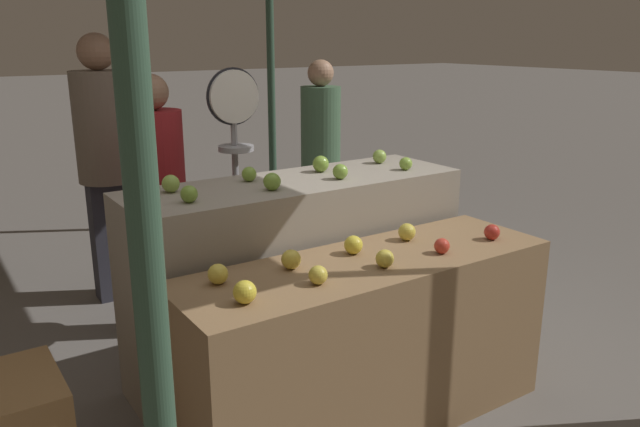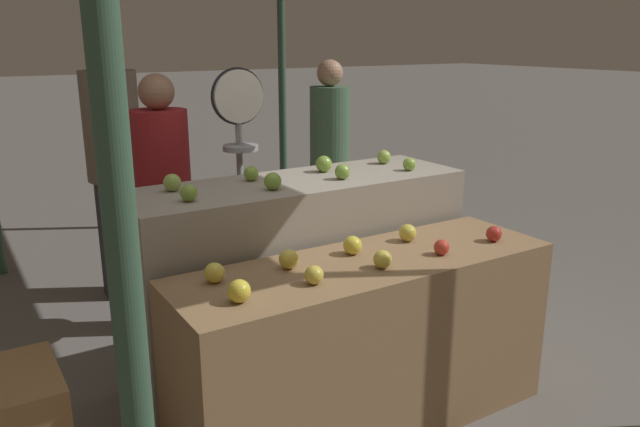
# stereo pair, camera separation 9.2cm
# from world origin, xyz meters

# --- Properties ---
(ground_plane) EXTENTS (60.00, 60.00, 0.00)m
(ground_plane) POSITION_xyz_m (0.00, 0.00, 0.00)
(ground_plane) COLOR #66605B
(display_counter_front) EXTENTS (1.76, 0.55, 0.80)m
(display_counter_front) POSITION_xyz_m (0.00, 0.00, 0.40)
(display_counter_front) COLOR olive
(display_counter_front) RESTS_ON ground_plane
(display_counter_back) EXTENTS (1.76, 0.55, 1.05)m
(display_counter_back) POSITION_xyz_m (0.00, 0.60, 0.52)
(display_counter_back) COLOR gray
(display_counter_back) RESTS_ON ground_plane
(apple_front_0) EXTENTS (0.09, 0.09, 0.09)m
(apple_front_0) POSITION_xyz_m (-0.66, -0.11, 0.85)
(apple_front_0) COLOR gold
(apple_front_0) RESTS_ON display_counter_front
(apple_front_1) EXTENTS (0.08, 0.08, 0.08)m
(apple_front_1) POSITION_xyz_m (-0.34, -0.10, 0.84)
(apple_front_1) COLOR gold
(apple_front_1) RESTS_ON display_counter_front
(apple_front_2) EXTENTS (0.08, 0.08, 0.08)m
(apple_front_2) POSITION_xyz_m (-0.00, -0.11, 0.84)
(apple_front_2) COLOR gold
(apple_front_2) RESTS_ON display_counter_front
(apple_front_3) EXTENTS (0.07, 0.07, 0.07)m
(apple_front_3) POSITION_xyz_m (0.33, -0.11, 0.84)
(apple_front_3) COLOR red
(apple_front_3) RESTS_ON display_counter_front
(apple_front_4) EXTENTS (0.08, 0.08, 0.08)m
(apple_front_4) POSITION_xyz_m (0.67, -0.10, 0.84)
(apple_front_4) COLOR #B72D23
(apple_front_4) RESTS_ON display_counter_front
(apple_front_5) EXTENTS (0.08, 0.08, 0.08)m
(apple_front_5) POSITION_xyz_m (-0.66, 0.12, 0.84)
(apple_front_5) COLOR yellow
(apple_front_5) RESTS_ON display_counter_front
(apple_front_6) EXTENTS (0.08, 0.08, 0.08)m
(apple_front_6) POSITION_xyz_m (-0.34, 0.10, 0.85)
(apple_front_6) COLOR yellow
(apple_front_6) RESTS_ON display_counter_front
(apple_front_7) EXTENTS (0.08, 0.08, 0.08)m
(apple_front_7) POSITION_xyz_m (-0.01, 0.11, 0.85)
(apple_front_7) COLOR gold
(apple_front_7) RESTS_ON display_counter_front
(apple_front_8) EXTENTS (0.08, 0.08, 0.08)m
(apple_front_8) POSITION_xyz_m (0.32, 0.12, 0.85)
(apple_front_8) COLOR gold
(apple_front_8) RESTS_ON display_counter_front
(apple_back_0) EXTENTS (0.08, 0.08, 0.08)m
(apple_back_0) POSITION_xyz_m (-0.61, 0.49, 1.09)
(apple_back_0) COLOR #7AA338
(apple_back_0) RESTS_ON display_counter_back
(apple_back_1) EXTENTS (0.08, 0.08, 0.08)m
(apple_back_1) POSITION_xyz_m (-0.20, 0.48, 1.09)
(apple_back_1) COLOR #7AA338
(apple_back_1) RESTS_ON display_counter_back
(apple_back_2) EXTENTS (0.08, 0.08, 0.08)m
(apple_back_2) POSITION_xyz_m (0.20, 0.50, 1.09)
(apple_back_2) COLOR #7AA338
(apple_back_2) RESTS_ON display_counter_back
(apple_back_3) EXTENTS (0.07, 0.07, 0.07)m
(apple_back_3) POSITION_xyz_m (0.63, 0.49, 1.08)
(apple_back_3) COLOR #84AD3D
(apple_back_3) RESTS_ON display_counter_back
(apple_back_4) EXTENTS (0.08, 0.08, 0.08)m
(apple_back_4) POSITION_xyz_m (-0.61, 0.71, 1.09)
(apple_back_4) COLOR #8EB247
(apple_back_4) RESTS_ON display_counter_back
(apple_back_5) EXTENTS (0.07, 0.07, 0.07)m
(apple_back_5) POSITION_xyz_m (-0.21, 0.71, 1.08)
(apple_back_5) COLOR #7AA338
(apple_back_5) RESTS_ON display_counter_back
(apple_back_6) EXTENTS (0.09, 0.09, 0.09)m
(apple_back_6) POSITION_xyz_m (0.22, 0.70, 1.09)
(apple_back_6) COLOR #7AA338
(apple_back_6) RESTS_ON display_counter_back
(apple_back_7) EXTENTS (0.08, 0.08, 0.08)m
(apple_back_7) POSITION_xyz_m (0.63, 0.71, 1.09)
(apple_back_7) COLOR #8EB247
(apple_back_7) RESTS_ON display_counter_back
(produce_scale) EXTENTS (0.31, 0.20, 1.58)m
(produce_scale) POSITION_xyz_m (-0.07, 1.14, 1.17)
(produce_scale) COLOR #99999E
(produce_scale) RESTS_ON ground_plane
(person_vendor_at_scale) EXTENTS (0.39, 0.39, 1.55)m
(person_vendor_at_scale) POSITION_xyz_m (-0.43, 1.45, 0.89)
(person_vendor_at_scale) COLOR #2D2D38
(person_vendor_at_scale) RESTS_ON ground_plane
(person_customer_left) EXTENTS (0.36, 0.36, 1.57)m
(person_customer_left) POSITION_xyz_m (1.17, 2.13, 0.91)
(person_customer_left) COLOR #2D2D38
(person_customer_left) RESTS_ON ground_plane
(person_customer_right) EXTENTS (0.37, 0.37, 1.77)m
(person_customer_right) POSITION_xyz_m (-0.53, 2.13, 1.03)
(person_customer_right) COLOR #2D2D38
(person_customer_right) RESTS_ON ground_plane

